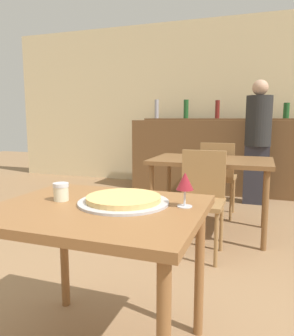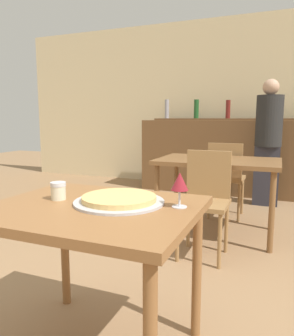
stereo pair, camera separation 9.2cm
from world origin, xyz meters
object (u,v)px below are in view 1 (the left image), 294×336
(chair_far_side_front, at_px, (201,194))
(person_standing, at_px, (258,138))
(chair_far_side_back, at_px, (218,174))
(pizza_tray, at_px, (124,200))
(wine_glass, at_px, (185,182))
(cheese_shaker, at_px, (61,192))

(chair_far_side_front, xyz_separation_m, person_standing, (0.41, 1.92, 0.38))
(chair_far_side_front, height_order, chair_far_side_back, same)
(pizza_tray, height_order, wine_glass, wine_glass)
(person_standing, bearing_deg, pizza_tray, -99.52)
(cheese_shaker, relative_size, wine_glass, 0.55)
(wine_glass, bearing_deg, chair_far_side_back, 93.61)
(chair_far_side_back, bearing_deg, pizza_tray, 86.89)
(chair_far_side_front, distance_m, cheese_shaker, 1.49)
(chair_far_side_back, xyz_separation_m, wine_glass, (0.15, -2.41, 0.36))
(chair_far_side_back, bearing_deg, cheese_shaker, 79.97)
(chair_far_side_back, bearing_deg, wine_glass, 93.61)
(wine_glass, bearing_deg, pizza_tray, -172.30)
(cheese_shaker, xyz_separation_m, person_standing, (0.86, 3.31, 0.09))
(person_standing, distance_m, wine_glass, 3.23)
(chair_far_side_front, relative_size, pizza_tray, 2.06)
(chair_far_side_front, height_order, pizza_tray, chair_far_side_front)
(pizza_tray, bearing_deg, wine_glass, 7.70)
(pizza_tray, distance_m, wine_glass, 0.30)
(chair_far_side_back, distance_m, person_standing, 0.99)
(chair_far_side_back, bearing_deg, chair_far_side_front, 90.00)
(pizza_tray, xyz_separation_m, person_standing, (0.55, 3.26, 0.12))
(chair_far_side_back, xyz_separation_m, person_standing, (0.41, 0.81, 0.38))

